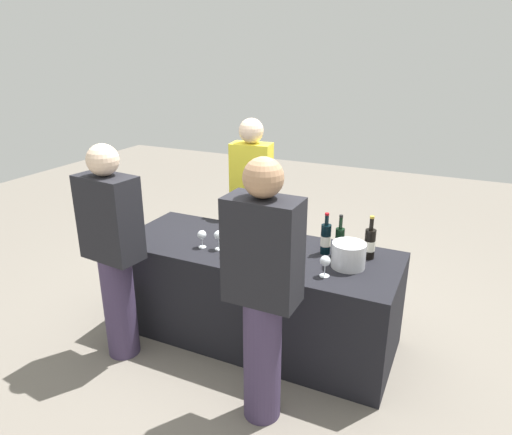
{
  "coord_description": "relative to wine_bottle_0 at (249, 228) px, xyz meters",
  "views": [
    {
      "loc": [
        1.38,
        -2.93,
        2.22
      ],
      "look_at": [
        0.0,
        0.0,
        1.03
      ],
      "focal_mm": 32.36,
      "sensor_mm": 36.0,
      "label": 1
    }
  ],
  "objects": [
    {
      "name": "guest_0",
      "position": [
        -0.73,
        -0.73,
        -0.02
      ],
      "size": [
        0.45,
        0.28,
        1.63
      ],
      "rotation": [
        0.0,
        0.0,
        -0.11
      ],
      "color": "#3F3351",
      "rests_on": "ground_plane"
    },
    {
      "name": "wine_bottle_1",
      "position": [
        0.61,
        0.04,
        0.0
      ],
      "size": [
        0.08,
        0.08,
        0.32
      ],
      "color": "black",
      "rests_on": "tasting_table"
    },
    {
      "name": "tasting_table",
      "position": [
        0.1,
        -0.09,
        -0.5
      ],
      "size": [
        2.17,
        0.84,
        0.78
      ],
      "primitive_type": "cube",
      "color": "black",
      "rests_on": "ground_plane"
    },
    {
      "name": "wine_glass_0",
      "position": [
        -0.28,
        -0.25,
        -0.02
      ],
      "size": [
        0.07,
        0.07,
        0.14
      ],
      "color": "silver",
      "rests_on": "tasting_table"
    },
    {
      "name": "wine_bottle_0",
      "position": [
        0.0,
        0.0,
        0.0
      ],
      "size": [
        0.08,
        0.08,
        0.31
      ],
      "color": "black",
      "rests_on": "tasting_table"
    },
    {
      "name": "wine_glass_2",
      "position": [
        -0.01,
        -0.31,
        -0.01
      ],
      "size": [
        0.07,
        0.07,
        0.15
      ],
      "color": "silver",
      "rests_on": "tasting_table"
    },
    {
      "name": "server_pouring",
      "position": [
        -0.29,
        0.64,
        0.02
      ],
      "size": [
        0.38,
        0.24,
        1.65
      ],
      "rotation": [
        0.0,
        0.0,
        3.26
      ],
      "color": "#3F3351",
      "rests_on": "ground_plane"
    },
    {
      "name": "wine_glass_5",
      "position": [
        0.72,
        -0.31,
        -0.01
      ],
      "size": [
        0.07,
        0.07,
        0.15
      ],
      "color": "silver",
      "rests_on": "tasting_table"
    },
    {
      "name": "wine_glass_1",
      "position": [
        -0.14,
        -0.23,
        -0.0
      ],
      "size": [
        0.07,
        0.07,
        0.15
      ],
      "color": "silver",
      "rests_on": "tasting_table"
    },
    {
      "name": "guest_1",
      "position": [
        0.51,
        -0.86,
        0.01
      ],
      "size": [
        0.43,
        0.24,
        1.69
      ],
      "rotation": [
        0.0,
        0.0,
        -0.01
      ],
      "color": "#3F3351",
      "rests_on": "ground_plane"
    },
    {
      "name": "wine_glass_3",
      "position": [
        0.42,
        -0.17,
        -0.01
      ],
      "size": [
        0.07,
        0.07,
        0.15
      ],
      "color": "silver",
      "rests_on": "tasting_table"
    },
    {
      "name": "wine_bottle_2",
      "position": [
        0.71,
        0.05,
        -0.0
      ],
      "size": [
        0.07,
        0.07,
        0.32
      ],
      "color": "black",
      "rests_on": "tasting_table"
    },
    {
      "name": "ground_plane",
      "position": [
        0.1,
        -0.09,
        -0.9
      ],
      "size": [
        12.0,
        12.0,
        0.0
      ],
      "primitive_type": "plane",
      "color": "slate"
    },
    {
      "name": "ice_bucket",
      "position": [
        0.82,
        -0.11,
        -0.02
      ],
      "size": [
        0.24,
        0.24,
        0.18
      ],
      "primitive_type": "cylinder",
      "color": "silver",
      "rests_on": "tasting_table"
    },
    {
      "name": "wine_glass_4",
      "position": [
        0.52,
        -0.32,
        -0.01
      ],
      "size": [
        0.07,
        0.07,
        0.15
      ],
      "color": "silver",
      "rests_on": "tasting_table"
    },
    {
      "name": "wine_bottle_3",
      "position": [
        0.92,
        0.1,
        0.0
      ],
      "size": [
        0.08,
        0.08,
        0.33
      ],
      "color": "black",
      "rests_on": "tasting_table"
    }
  ]
}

